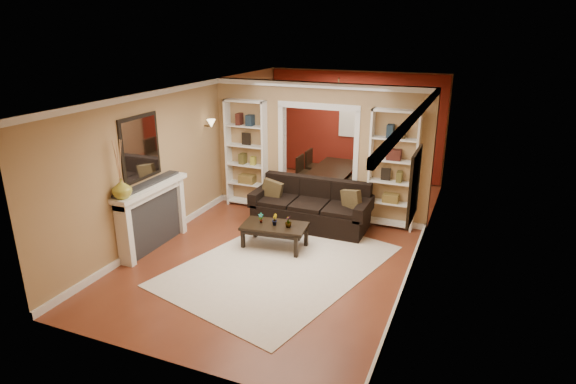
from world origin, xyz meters
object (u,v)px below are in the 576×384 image
at_px(dining_table, 335,179).
at_px(fireplace, 154,217).
at_px(sofa, 311,205).
at_px(bookshelf_right, 393,170).
at_px(bookshelf_left, 247,154).
at_px(coffee_table, 275,236).

bearing_deg(dining_table, fireplace, 154.18).
relative_size(sofa, fireplace, 1.35).
relative_size(bookshelf_right, dining_table, 1.38).
bearing_deg(bookshelf_left, bookshelf_right, 0.00).
bearing_deg(bookshelf_right, sofa, -157.93).
bearing_deg(bookshelf_right, fireplace, -145.20).
relative_size(sofa, dining_table, 1.38).
height_order(sofa, coffee_table, sofa).
xyz_separation_m(fireplace, dining_table, (2.02, 4.18, -0.29)).
xyz_separation_m(sofa, coffee_table, (-0.26, -1.14, -0.23)).
relative_size(sofa, bookshelf_left, 0.99).
bearing_deg(dining_table, bookshelf_left, 138.08).
bearing_deg(bookshelf_left, sofa, -19.16).
bearing_deg(sofa, dining_table, 94.79).
bearing_deg(fireplace, bookshelf_right, 34.80).
height_order(coffee_table, bookshelf_right, bookshelf_right).
bearing_deg(coffee_table, dining_table, 81.95).
height_order(sofa, fireplace, fireplace).
bearing_deg(sofa, bookshelf_left, 160.84).
bearing_deg(bookshelf_right, dining_table, 134.41).
height_order(coffee_table, fireplace, fireplace).
relative_size(bookshelf_left, dining_table, 1.38).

